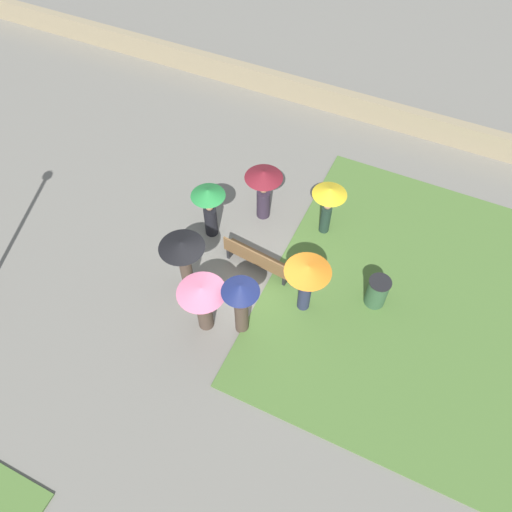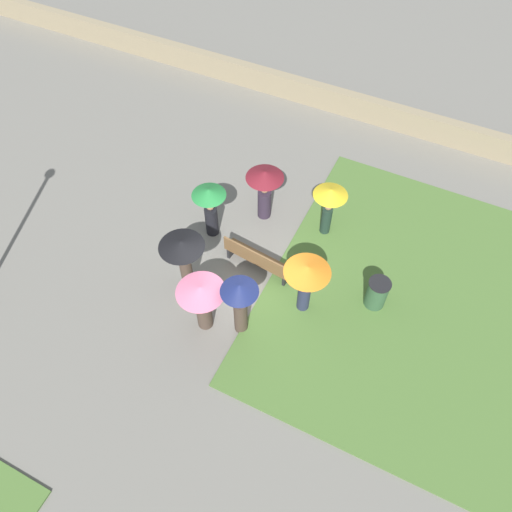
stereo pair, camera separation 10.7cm
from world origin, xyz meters
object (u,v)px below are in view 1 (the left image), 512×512
Objects in this scene: crowd_person_yellow at (328,201)px; crowd_person_orange at (307,277)px; crowd_person_pink at (203,299)px; trash_bin at (377,292)px; crowd_person_navy at (241,300)px; crowd_person_black at (183,254)px; crowd_person_green at (209,205)px; crowd_person_maroon at (264,186)px; park_bench at (257,259)px.

crowd_person_orange is at bearing 7.70° from crowd_person_yellow.
crowd_person_yellow reaches higher than crowd_person_pink.
crowd_person_navy reaches higher than trash_bin.
crowd_person_black is at bearing -39.29° from crowd_person_yellow.
crowd_person_yellow is at bearing -83.02° from crowd_person_green.
crowd_person_navy reaches higher than crowd_person_black.
trash_bin is at bearing -62.56° from crowd_person_maroon.
crowd_person_navy is at bearing 6.65° from crowd_person_black.
trash_bin is 0.50× the size of crowd_person_navy.
crowd_person_maroon reaches higher than park_bench.
crowd_person_black is at bearing 178.63° from crowd_person_orange.
park_bench is at bearing -129.12° from crowd_person_green.
crowd_person_yellow is at bearing 75.00° from crowd_person_black.
crowd_person_black is 3.28m from crowd_person_maroon.
crowd_person_navy is at bearing 109.98° from park_bench.
crowd_person_navy is (-1.87, 0.55, -0.07)m from crowd_person_black.
crowd_person_maroon is at bearing -59.17° from crowd_person_green.
crowd_person_green is at bearing 145.76° from crowd_person_orange.
crowd_person_yellow is 1.89m from crowd_person_maroon.
crowd_person_maroon is (0.70, -1.91, 0.75)m from park_bench.
park_bench is at bearing 64.42° from crowd_person_black.
crowd_person_navy is (-2.20, 2.47, 0.18)m from crowd_person_green.
crowd_person_orange is 1.04× the size of crowd_person_yellow.
trash_bin is at bearing 41.97° from crowd_person_black.
park_bench is 1.07× the size of crowd_person_black.
crowd_person_yellow reaches higher than crowd_person_green.
trash_bin is 0.52× the size of crowd_person_black.
trash_bin is 3.65m from crowd_person_navy.
crowd_person_green is 0.99× the size of crowd_person_maroon.
crowd_person_black reaches higher than park_bench.
crowd_person_navy is 1.11× the size of crowd_person_maroon.
crowd_person_orange is (-3.04, -0.70, -0.04)m from crowd_person_black.
park_bench is at bearing 24.77° from crowd_person_pink.
trash_bin is 0.54× the size of crowd_person_orange.
crowd_person_orange is at bearing -128.96° from crowd_person_green.
crowd_person_green is 1.00× the size of crowd_person_yellow.
crowd_person_maroon reaches higher than crowd_person_yellow.
crowd_person_orange is (-2.04, -1.54, 0.19)m from crowd_person_pink.
trash_bin is 0.56× the size of crowd_person_yellow.
crowd_person_orange reaches higher than crowd_person_yellow.
trash_bin is 4.49m from crowd_person_pink.
crowd_person_maroon is (3.94, -1.57, 0.74)m from trash_bin.
crowd_person_black is 0.96× the size of crowd_person_navy.
trash_bin is at bearing 48.53° from crowd_person_yellow.
crowd_person_black reaches higher than crowd_person_orange.
crowd_person_green is 1.96m from crowd_person_black.
crowd_person_maroon is at bearing 99.86° from crowd_person_black.
crowd_person_navy is (-0.88, -0.29, 0.16)m from crowd_person_pink.
crowd_person_navy reaches higher than crowd_person_orange.
crowd_person_yellow is 0.99× the size of crowd_person_maroon.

